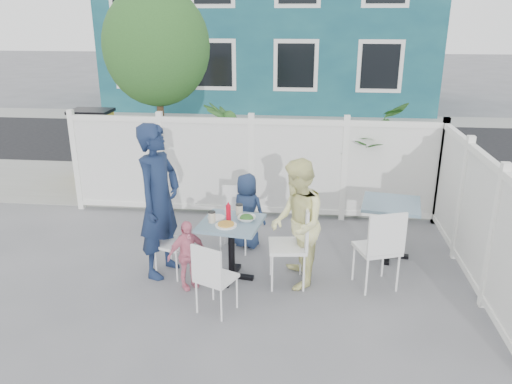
# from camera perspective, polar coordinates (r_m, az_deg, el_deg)

# --- Properties ---
(ground) EXTENTS (80.00, 80.00, 0.00)m
(ground) POSITION_cam_1_polar(r_m,az_deg,el_deg) (6.06, -4.14, -11.19)
(ground) COLOR slate
(near_sidewalk) EXTENTS (24.00, 2.60, 0.01)m
(near_sidewalk) POSITION_cam_1_polar(r_m,az_deg,el_deg) (9.49, -0.13, 0.56)
(near_sidewalk) COLOR gray
(near_sidewalk) RESTS_ON ground
(street) EXTENTS (24.00, 5.00, 0.01)m
(street) POSITION_cam_1_polar(r_m,az_deg,el_deg) (13.03, 1.66, 5.82)
(street) COLOR black
(street) RESTS_ON ground
(far_sidewalk) EXTENTS (24.00, 1.60, 0.01)m
(far_sidewalk) POSITION_cam_1_polar(r_m,az_deg,el_deg) (16.05, 2.56, 8.44)
(far_sidewalk) COLOR gray
(far_sidewalk) RESTS_ON ground
(building) EXTENTS (11.00, 6.00, 6.00)m
(building) POSITION_cam_1_polar(r_m,az_deg,el_deg) (19.17, 1.83, 19.27)
(building) COLOR #134351
(building) RESTS_ON ground
(fence_back) EXTENTS (5.86, 0.08, 1.60)m
(fence_back) POSITION_cam_1_polar(r_m,az_deg,el_deg) (7.92, -0.52, 2.59)
(fence_back) COLOR white
(fence_back) RESTS_ON ground
(fence_right) EXTENTS (0.08, 3.66, 1.60)m
(fence_right) POSITION_cam_1_polar(r_m,az_deg,el_deg) (6.49, 23.83, -3.06)
(fence_right) COLOR white
(fence_right) RESTS_ON ground
(tree) EXTENTS (1.80, 1.62, 3.59)m
(tree) POSITION_cam_1_polar(r_m,az_deg,el_deg) (8.82, -11.32, 15.93)
(tree) COLOR #382316
(tree) RESTS_ON ground
(utility_cabinet) EXTENTS (0.72, 0.51, 1.33)m
(utility_cabinet) POSITION_cam_1_polar(r_m,az_deg,el_deg) (10.32, -17.96, 4.98)
(utility_cabinet) COLOR gold
(utility_cabinet) RESTS_ON ground
(potted_shrub_a) EXTENTS (0.98, 0.98, 1.69)m
(potted_shrub_a) POSITION_cam_1_polar(r_m,az_deg,el_deg) (8.64, -3.48, 4.42)
(potted_shrub_a) COLOR #275120
(potted_shrub_a) RESTS_ON ground
(potted_shrub_b) EXTENTS (1.93, 2.02, 1.75)m
(potted_shrub_b) POSITION_cam_1_polar(r_m,az_deg,el_deg) (8.45, 11.40, 3.96)
(potted_shrub_b) COLOR #275120
(potted_shrub_b) RESTS_ON ground
(main_table) EXTENTS (0.81, 0.81, 0.75)m
(main_table) POSITION_cam_1_polar(r_m,az_deg,el_deg) (6.08, -2.85, -4.86)
(main_table) COLOR slate
(main_table) RESTS_ON ground
(spare_table) EXTENTS (0.85, 0.85, 0.77)m
(spare_table) POSITION_cam_1_polar(r_m,az_deg,el_deg) (6.84, 15.11, -2.54)
(spare_table) COLOR slate
(spare_table) RESTS_ON ground
(chair_left) EXTENTS (0.47, 0.48, 0.84)m
(chair_left) POSITION_cam_1_polar(r_m,az_deg,el_deg) (6.33, -10.10, -5.05)
(chair_left) COLOR white
(chair_left) RESTS_ON ground
(chair_right) EXTENTS (0.49, 0.51, 1.01)m
(chair_right) POSITION_cam_1_polar(r_m,az_deg,el_deg) (5.96, 4.46, -5.37)
(chair_right) COLOR white
(chair_right) RESTS_ON ground
(chair_back) EXTENTS (0.41, 0.40, 0.88)m
(chair_back) POSITION_cam_1_polar(r_m,az_deg,el_deg) (6.89, -2.34, -2.48)
(chair_back) COLOR white
(chair_back) RESTS_ON ground
(chair_near) EXTENTS (0.50, 0.49, 0.83)m
(chair_near) POSITION_cam_1_polar(r_m,az_deg,el_deg) (5.41, -5.01, -9.33)
(chair_near) COLOR white
(chair_near) RESTS_ON ground
(chair_spare) EXTENTS (0.58, 0.57, 1.01)m
(chair_spare) POSITION_cam_1_polar(r_m,az_deg,el_deg) (5.98, 14.09, -5.83)
(chair_spare) COLOR white
(chair_spare) RESTS_ON ground
(man) EXTENTS (0.64, 0.80, 1.92)m
(man) POSITION_cam_1_polar(r_m,az_deg,el_deg) (6.18, -11.01, -1.03)
(man) COLOR #162342
(man) RESTS_ON ground
(woman) EXTENTS (0.68, 0.83, 1.56)m
(woman) POSITION_cam_1_polar(r_m,az_deg,el_deg) (5.89, 4.69, -3.67)
(woman) COLOR #F1ED59
(woman) RESTS_ON ground
(boy) EXTENTS (0.60, 0.48, 1.06)m
(boy) POSITION_cam_1_polar(r_m,az_deg,el_deg) (6.93, -1.06, -2.15)
(boy) COLOR #1B2B4B
(boy) RESTS_ON ground
(toddler) EXTENTS (0.52, 0.48, 0.85)m
(toddler) POSITION_cam_1_polar(r_m,az_deg,el_deg) (5.98, -7.89, -7.12)
(toddler) COLOR pink
(toddler) RESTS_ON ground
(plate_main) EXTENTS (0.26, 0.26, 0.02)m
(plate_main) POSITION_cam_1_polar(r_m,az_deg,el_deg) (5.90, -3.45, -3.83)
(plate_main) COLOR white
(plate_main) RESTS_ON main_table
(plate_side) EXTENTS (0.22, 0.22, 0.01)m
(plate_side) POSITION_cam_1_polar(r_m,az_deg,el_deg) (6.13, -4.56, -2.93)
(plate_side) COLOR white
(plate_side) RESTS_ON main_table
(salad_bowl) EXTENTS (0.22, 0.22, 0.05)m
(salad_bowl) POSITION_cam_1_polar(r_m,az_deg,el_deg) (6.03, -1.08, -3.06)
(salad_bowl) COLOR white
(salad_bowl) RESTS_ON main_table
(coffee_cup_a) EXTENTS (0.08, 0.08, 0.13)m
(coffee_cup_a) POSITION_cam_1_polar(r_m,az_deg,el_deg) (5.99, -5.06, -2.91)
(coffee_cup_a) COLOR beige
(coffee_cup_a) RESTS_ON main_table
(coffee_cup_b) EXTENTS (0.09, 0.09, 0.13)m
(coffee_cup_b) POSITION_cam_1_polar(r_m,az_deg,el_deg) (6.19, -1.93, -2.07)
(coffee_cup_b) COLOR beige
(coffee_cup_b) RESTS_ON main_table
(ketchup_bottle) EXTENTS (0.06, 0.06, 0.19)m
(ketchup_bottle) POSITION_cam_1_polar(r_m,az_deg,el_deg) (6.02, -3.17, -2.39)
(ketchup_bottle) COLOR red
(ketchup_bottle) RESTS_ON main_table
(salt_shaker) EXTENTS (0.03, 0.03, 0.08)m
(salt_shaker) POSITION_cam_1_polar(r_m,az_deg,el_deg) (6.22, -3.45, -2.22)
(salt_shaker) COLOR white
(salt_shaker) RESTS_ON main_table
(pepper_shaker) EXTENTS (0.03, 0.03, 0.07)m
(pepper_shaker) POSITION_cam_1_polar(r_m,az_deg,el_deg) (6.25, -3.23, -2.13)
(pepper_shaker) COLOR black
(pepper_shaker) RESTS_ON main_table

